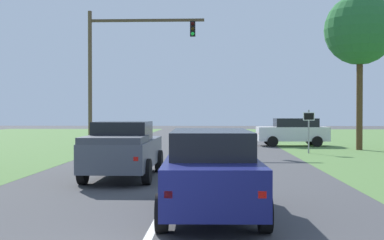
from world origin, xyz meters
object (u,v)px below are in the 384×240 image
at_px(red_suv_near, 211,170).
at_px(crossing_suv_far, 293,131).
at_px(oak_tree_right, 360,30).
at_px(keep_moving_sign, 309,125).
at_px(pickup_truck_lead, 124,149).
at_px(traffic_light, 118,59).

distance_m(red_suv_near, crossing_suv_far, 22.82).
relative_size(red_suv_near, crossing_suv_far, 1.08).
height_order(oak_tree_right, crossing_suv_far, oak_tree_right).
bearing_deg(keep_moving_sign, pickup_truck_lead, -128.04).
bearing_deg(red_suv_near, pickup_truck_lead, 116.36).
bearing_deg(traffic_light, oak_tree_right, -4.64).
relative_size(keep_moving_sign, crossing_suv_far, 0.51).
bearing_deg(pickup_truck_lead, keep_moving_sign, 51.96).
bearing_deg(pickup_truck_lead, oak_tree_right, 48.33).
bearing_deg(keep_moving_sign, red_suv_near, -107.58).
xyz_separation_m(red_suv_near, crossing_suv_far, (5.27, 22.20, -0.02)).
relative_size(keep_moving_sign, oak_tree_right, 0.26).
xyz_separation_m(traffic_light, keep_moving_sign, (10.98, -3.75, -4.01)).
height_order(pickup_truck_lead, keep_moving_sign, keep_moving_sign).
distance_m(pickup_truck_lead, keep_moving_sign, 13.19).
distance_m(oak_tree_right, crossing_suv_far, 7.62).
xyz_separation_m(red_suv_near, pickup_truck_lead, (-2.95, 5.95, 0.01)).
height_order(pickup_truck_lead, traffic_light, traffic_light).
distance_m(red_suv_near, pickup_truck_lead, 6.64).
bearing_deg(oak_tree_right, pickup_truck_lead, -131.67).
height_order(red_suv_near, keep_moving_sign, keep_moving_sign).
height_order(pickup_truck_lead, oak_tree_right, oak_tree_right).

